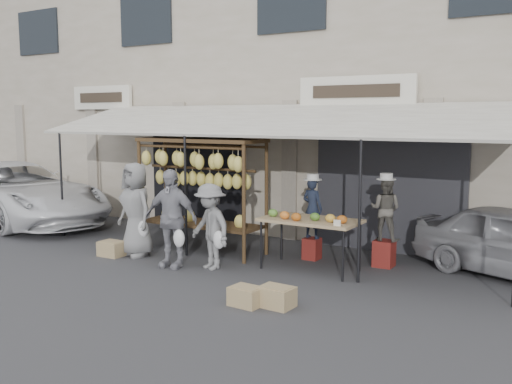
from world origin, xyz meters
TOP-DOWN VIEW (x-y plane):
  - ground_plane at (0.00, 0.00)m, footprint 90.00×90.00m
  - shophouse at (-0.00, 6.50)m, footprint 24.00×6.15m
  - awning at (0.01, 2.28)m, footprint 10.00×2.35m
  - banana_rack at (-0.97, 1.55)m, footprint 2.60×0.90m
  - produce_table at (1.50, 1.40)m, footprint 1.70×0.90m
  - vendor_left at (1.20, 2.13)m, footprint 0.45×0.33m
  - vendor_right at (2.53, 2.33)m, footprint 0.56×0.44m
  - customer_left at (-1.81, 0.64)m, footprint 0.99×0.76m
  - customer_mid at (-0.69, 0.33)m, footprint 1.07×0.57m
  - customer_right at (-0.03, 0.60)m, footprint 1.10×0.84m
  - stool_left at (1.20, 2.13)m, footprint 0.35×0.35m
  - stool_right at (2.53, 2.33)m, footprint 0.39×0.39m
  - crate_near_a at (1.57, -0.75)m, footprint 0.47×0.37m
  - crate_near_b at (1.96, -0.57)m, footprint 0.49×0.38m
  - crate_far at (-2.18, 0.36)m, footprint 0.48×0.37m
  - van at (-7.55, 2.13)m, footprint 5.67×3.75m

SIDE VIEW (x-z plane):
  - ground_plane at x=0.00m, z-range 0.00..0.00m
  - crate_near_a at x=1.57m, z-range 0.00..0.27m
  - crate_far at x=-2.18m, z-range 0.00..0.28m
  - crate_near_b at x=1.96m, z-range 0.00..0.28m
  - stool_left at x=1.20m, z-range 0.00..0.40m
  - stool_right at x=2.53m, z-range 0.00..0.47m
  - customer_right at x=-0.03m, z-range 0.00..1.50m
  - produce_table at x=1.50m, z-range 0.35..1.39m
  - customer_mid at x=-0.69m, z-range 0.00..1.75m
  - customer_left at x=-1.81m, z-range 0.00..1.79m
  - vendor_left at x=1.20m, z-range 0.40..1.53m
  - vendor_right at x=2.53m, z-range 0.47..1.60m
  - van at x=-7.55m, z-range 0.00..2.17m
  - banana_rack at x=-0.97m, z-range 0.46..2.69m
  - awning at x=0.01m, z-range 1.12..4.03m
  - shophouse at x=0.00m, z-range 0.00..7.30m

